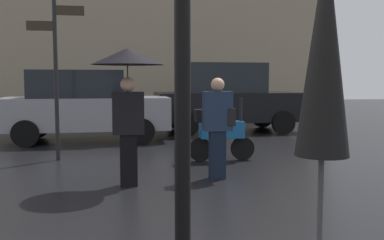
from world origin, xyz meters
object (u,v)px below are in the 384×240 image
folded_patio_umbrella_near (324,67)px  pedestrian_with_bag (218,122)px  pedestrian_with_umbrella (128,76)px  parked_scooter (219,133)px  street_signpost (56,63)px  parked_car_left (84,105)px  parked_car_right (226,98)px

folded_patio_umbrella_near → pedestrian_with_bag: folded_patio_umbrella_near is taller
pedestrian_with_bag → pedestrian_with_umbrella: bearing=-121.7°
parked_scooter → street_signpost: street_signpost is taller
pedestrian_with_umbrella → parked_car_left: 5.25m
parked_car_left → parked_car_right: size_ratio=0.96×
parked_scooter → parked_car_left: size_ratio=0.31×
pedestrian_with_bag → parked_car_right: parked_car_right is taller
parked_car_right → pedestrian_with_umbrella: bearing=-125.7°
parked_scooter → pedestrian_with_umbrella: bearing=-118.6°
pedestrian_with_umbrella → pedestrian_with_bag: (1.43, 0.25, -0.73)m
folded_patio_umbrella_near → street_signpost: bearing=110.5°
pedestrian_with_bag → parked_car_right: bearing=122.8°
pedestrian_with_bag → street_signpost: (-2.72, 2.14, 0.99)m
folded_patio_umbrella_near → parked_car_left: (-2.05, 9.09, -0.73)m
folded_patio_umbrella_near → street_signpost: (-2.39, 6.38, 0.25)m
folded_patio_umbrella_near → parked_car_right: folded_patio_umbrella_near is taller
street_signpost → parked_car_left: bearing=83.0°
parked_car_right → street_signpost: (-4.44, -4.15, 0.87)m
folded_patio_umbrella_near → pedestrian_with_umbrella: folded_patio_umbrella_near is taller
parked_car_left → folded_patio_umbrella_near: bearing=119.4°
folded_patio_umbrella_near → pedestrian_with_bag: 4.32m
street_signpost → parked_scooter: bearing=-11.2°
pedestrian_with_umbrella → parked_car_right: (3.15, 6.55, -0.60)m
parked_car_left → parked_car_right: 4.35m
folded_patio_umbrella_near → parked_scooter: 5.91m
pedestrian_with_umbrella → parked_scooter: size_ratio=1.55×
pedestrian_with_umbrella → parked_scooter: pedestrian_with_umbrella is taller
parked_car_left → street_signpost: street_signpost is taller
folded_patio_umbrella_near → parked_scooter: size_ratio=1.88×
pedestrian_with_bag → parked_car_right: size_ratio=0.37×
folded_patio_umbrella_near → pedestrian_with_bag: (0.33, 4.24, -0.75)m
pedestrian_with_umbrella → parked_car_right: bearing=-165.0°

